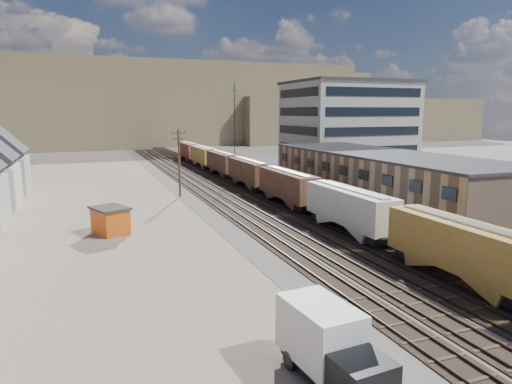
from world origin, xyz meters
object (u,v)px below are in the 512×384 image
object	(u,v)px
freight_train	(267,178)
maintenance_shed	(110,220)
utility_pole_north	(179,161)
parked_car_blue	(330,170)
box_truck	(330,346)

from	to	relation	value
freight_train	maintenance_shed	size ratio (longest dim) A/B	25.02
utility_pole_north	parked_car_blue	size ratio (longest dim) A/B	1.89
utility_pole_north	parked_car_blue	xyz separation A→B (m)	(33.93, 14.69, -4.56)
utility_pole_north	box_truck	world-z (taller)	utility_pole_north
maintenance_shed	parked_car_blue	world-z (taller)	maintenance_shed
freight_train	box_truck	world-z (taller)	freight_train
maintenance_shed	parked_car_blue	size ratio (longest dim) A/B	0.90
utility_pole_north	maintenance_shed	size ratio (longest dim) A/B	2.09
freight_train	box_truck	xyz separation A→B (m)	(-15.27, -45.50, -1.00)
box_truck	parked_car_blue	size ratio (longest dim) A/B	1.28
utility_pole_north	freight_train	bearing A→B (deg)	-17.80
box_truck	parked_car_blue	bearing A→B (deg)	60.08
utility_pole_north	parked_car_blue	world-z (taller)	utility_pole_north
utility_pole_north	parked_car_blue	bearing A→B (deg)	23.41
utility_pole_north	box_truck	distance (m)	49.66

